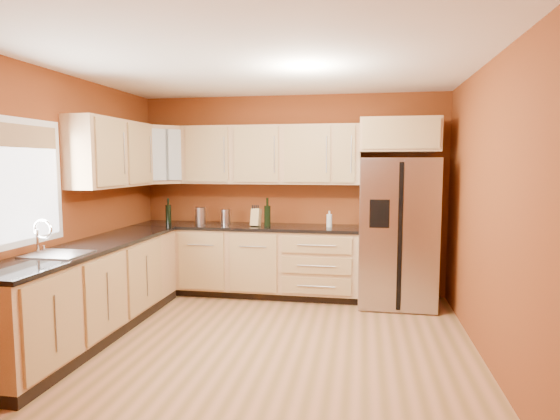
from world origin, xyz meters
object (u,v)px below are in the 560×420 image
Objects in this scene: knife_block at (256,217)px; soap_dispenser at (329,219)px; refrigerator at (397,232)px; wine_bottle_a at (168,211)px; canister_left at (226,217)px.

knife_block is 1.07× the size of soap_dispenser.
refrigerator is 1.75m from knife_block.
wine_bottle_a is 1.62× the size of soap_dispenser.
refrigerator is 9.14× the size of canister_left.
wine_bottle_a is 2.16m from soap_dispenser.
soap_dispenser is (0.93, 0.05, -0.01)m from knife_block.
refrigerator reaches higher than soap_dispenser.
knife_block is at bearing -4.95° from wine_bottle_a.
wine_bottle_a reaches higher than soap_dispenser.
knife_block is (0.42, -0.08, 0.01)m from canister_left.
wine_bottle_a is at bearing 178.61° from soap_dispenser.
wine_bottle_a is at bearing -175.10° from knife_block.
refrigerator is at bearing 9.43° from knife_block.
refrigerator is at bearing -2.54° from canister_left.
refrigerator is 8.12× the size of knife_block.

